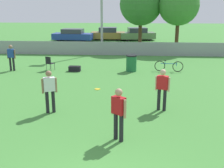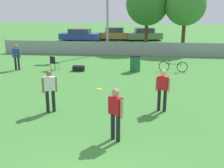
# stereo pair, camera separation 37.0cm
# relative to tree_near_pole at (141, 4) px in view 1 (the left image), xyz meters

# --- Properties ---
(fence_backline) EXTENTS (21.20, 0.07, 1.21)m
(fence_backline) POSITION_rel_tree_near_pole_xyz_m (-1.32, -3.53, -3.49)
(fence_backline) COLOR gray
(fence_backline) RESTS_ON ground_plane
(tree_near_pole) EXTENTS (3.81, 3.81, 5.96)m
(tree_near_pole) POSITION_rel_tree_near_pole_xyz_m (0.00, 0.00, 0.00)
(tree_near_pole) COLOR #4C331E
(tree_near_pole) RESTS_ON ground_plane
(tree_far_right) EXTENTS (3.51, 3.51, 5.73)m
(tree_far_right) POSITION_rel_tree_near_pole_xyz_m (3.24, -0.81, -0.09)
(tree_far_right) COLOR #4C331E
(tree_far_right) RESTS_ON ground_plane
(player_thrower_red) EXTENTS (0.46, 0.43, 1.65)m
(player_thrower_red) POSITION_rel_tree_near_pole_xyz_m (-1.06, -18.48, -3.08)
(player_thrower_red) COLOR black
(player_thrower_red) RESTS_ON ground_plane
(player_receiver_white) EXTENTS (0.54, 0.36, 1.65)m
(player_receiver_white) POSITION_rel_tree_near_pole_xyz_m (-3.76, -16.38, -3.08)
(player_receiver_white) COLOR black
(player_receiver_white) RESTS_ON ground_plane
(player_defender_red) EXTENTS (0.55, 0.34, 1.65)m
(player_defender_red) POSITION_rel_tree_near_pole_xyz_m (0.49, -15.83, -3.08)
(player_defender_red) COLOR black
(player_defender_red) RESTS_ON ground_plane
(spectator_in_blue) EXTENTS (0.55, 0.25, 1.62)m
(spectator_in_blue) POSITION_rel_tree_near_pole_xyz_m (-8.17, -9.58, -3.10)
(spectator_in_blue) COLOR black
(spectator_in_blue) RESTS_ON ground_plane
(frisbee_disc) EXTENTS (0.28, 0.28, 0.03)m
(frisbee_disc) POSITION_rel_tree_near_pole_xyz_m (-2.35, -13.22, -4.03)
(frisbee_disc) COLOR yellow
(frisbee_disc) RESTS_ON ground_plane
(folding_chair_sideline) EXTENTS (0.54, 0.54, 0.89)m
(folding_chair_sideline) POSITION_rel_tree_near_pole_xyz_m (-5.86, -9.33, -3.53)
(folding_chair_sideline) COLOR #333338
(folding_chair_sideline) RESTS_ON ground_plane
(bicycle_sideline) EXTENTS (1.75, 0.44, 0.70)m
(bicycle_sideline) POSITION_rel_tree_near_pole_xyz_m (1.59, -9.07, -3.70)
(bicycle_sideline) COLOR black
(bicycle_sideline) RESTS_ON ground_plane
(trash_bin) EXTENTS (0.67, 0.67, 1.02)m
(trash_bin) POSITION_rel_tree_near_pole_xyz_m (-0.73, -9.18, -3.53)
(trash_bin) COLOR #1E6638
(trash_bin) RESTS_ON ground_plane
(gear_bag_sideline) EXTENTS (0.72, 0.39, 0.35)m
(gear_bag_sideline) POSITION_rel_tree_near_pole_xyz_m (-4.24, -9.44, -3.88)
(gear_bag_sideline) COLOR black
(gear_bag_sideline) RESTS_ON ground_plane
(parked_car_blue) EXTENTS (4.59, 2.07, 1.38)m
(parked_car_blue) POSITION_rel_tree_near_pole_xyz_m (-7.47, 5.46, -3.38)
(parked_car_blue) COLOR black
(parked_car_blue) RESTS_ON ground_plane
(parked_car_tan) EXTENTS (3.91, 1.82, 1.46)m
(parked_car_tan) POSITION_rel_tree_near_pole_xyz_m (-3.57, 6.87, -3.35)
(parked_car_tan) COLOR black
(parked_car_tan) RESTS_ON ground_plane
(parked_car_olive) EXTENTS (4.28, 2.47, 1.44)m
(parked_car_olive) POSITION_rel_tree_near_pole_xyz_m (-0.15, 6.81, -3.36)
(parked_car_olive) COLOR black
(parked_car_olive) RESTS_ON ground_plane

